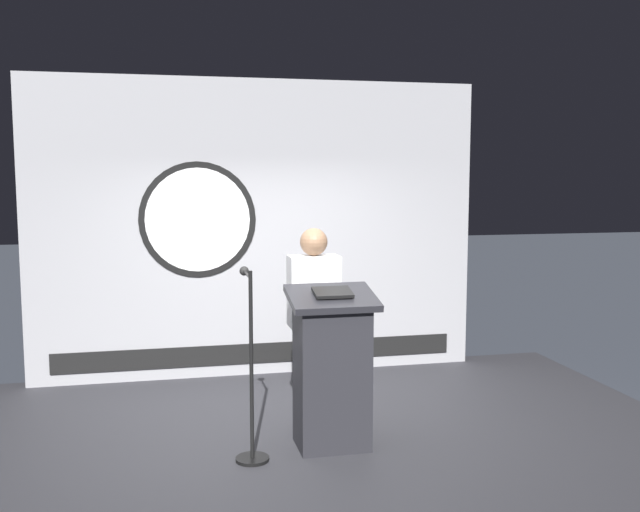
# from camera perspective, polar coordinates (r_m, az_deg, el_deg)

# --- Properties ---
(ground_plane) EXTENTS (40.00, 40.00, 0.00)m
(ground_plane) POSITION_cam_1_polar(r_m,az_deg,el_deg) (5.88, -2.22, -16.81)
(ground_plane) COLOR #383D47
(stage_platform) EXTENTS (6.40, 4.00, 0.30)m
(stage_platform) POSITION_cam_1_polar(r_m,az_deg,el_deg) (5.82, -2.22, -15.45)
(stage_platform) COLOR #333338
(stage_platform) RESTS_ON ground
(banner_display) EXTENTS (4.49, 0.12, 2.96)m
(banner_display) POSITION_cam_1_polar(r_m,az_deg,el_deg) (7.24, -5.07, 2.05)
(banner_display) COLOR #9E9EA3
(banner_display) RESTS_ON stage_platform
(podium) EXTENTS (0.64, 0.50, 1.20)m
(podium) POSITION_cam_1_polar(r_m,az_deg,el_deg) (5.40, 0.94, -8.95)
(podium) COLOR #26262B
(podium) RESTS_ON stage_platform
(speaker_person) EXTENTS (0.40, 0.26, 1.60)m
(speaker_person) POSITION_cam_1_polar(r_m,az_deg,el_deg) (5.79, -0.49, -5.55)
(speaker_person) COLOR black
(speaker_person) RESTS_ON stage_platform
(microphone_stand) EXTENTS (0.24, 0.52, 1.36)m
(microphone_stand) POSITION_cam_1_polar(r_m,az_deg,el_deg) (5.23, -5.50, -10.81)
(microphone_stand) COLOR black
(microphone_stand) RESTS_ON stage_platform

